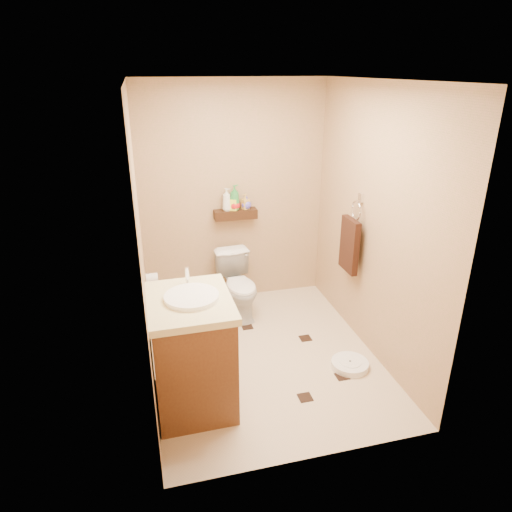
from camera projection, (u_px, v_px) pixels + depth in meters
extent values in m
plane|color=#C6AD91|center=(264.00, 355.00, 4.25)|extent=(2.50, 2.50, 0.00)
cube|color=tan|center=(234.00, 196.00, 4.91)|extent=(2.00, 0.04, 2.40)
cube|color=tan|center=(321.00, 304.00, 2.67)|extent=(2.00, 0.04, 2.40)
cube|color=tan|center=(141.00, 245.00, 3.56)|extent=(0.04, 2.50, 2.40)
cube|color=tan|center=(374.00, 225.00, 4.02)|extent=(0.04, 2.50, 2.40)
cube|color=silver|center=(266.00, 80.00, 3.33)|extent=(2.00, 2.50, 0.02)
cube|color=#32190D|center=(236.00, 214.00, 4.91)|extent=(0.46, 0.14, 0.10)
cube|color=black|center=(227.00, 371.00, 4.02)|extent=(0.11, 0.11, 0.01)
cube|color=black|center=(305.00, 338.00, 4.51)|extent=(0.11, 0.11, 0.01)
cube|color=black|center=(305.00, 397.00, 3.70)|extent=(0.11, 0.11, 0.01)
cube|color=black|center=(198.00, 330.00, 4.64)|extent=(0.11, 0.11, 0.01)
cube|color=black|center=(342.00, 376.00, 3.96)|extent=(0.11, 0.11, 0.01)
cube|color=black|center=(247.00, 327.00, 4.71)|extent=(0.11, 0.11, 0.01)
imported|color=white|center=(239.00, 285.00, 4.86)|extent=(0.43, 0.68, 0.67)
cube|color=brown|center=(192.00, 356.00, 3.50)|extent=(0.59, 0.72, 0.87)
cube|color=beige|center=(189.00, 303.00, 3.33)|extent=(0.63, 0.76, 0.06)
cylinder|color=white|center=(192.00, 298.00, 3.32)|extent=(0.40, 0.40, 0.06)
cylinder|color=silver|center=(187.00, 275.00, 3.51)|extent=(0.03, 0.03, 0.13)
cylinder|color=white|center=(350.00, 364.00, 4.07)|extent=(0.43, 0.43, 0.06)
cylinder|color=white|center=(350.00, 361.00, 4.05)|extent=(0.20, 0.20, 0.01)
cylinder|color=#19665C|center=(187.00, 318.00, 4.78)|extent=(0.10, 0.10, 0.11)
cylinder|color=white|center=(186.00, 301.00, 4.70)|extent=(0.02, 0.02, 0.31)
sphere|color=white|center=(185.00, 288.00, 4.64)|extent=(0.07, 0.07, 0.07)
cube|color=silver|center=(361.00, 198.00, 4.17)|extent=(0.03, 0.06, 0.08)
torus|color=silver|center=(356.00, 210.00, 4.21)|extent=(0.02, 0.19, 0.19)
cube|color=#331A0F|center=(349.00, 245.00, 4.33)|extent=(0.06, 0.30, 0.52)
cylinder|color=white|center=(152.00, 279.00, 4.39)|extent=(0.11, 0.11, 0.11)
cylinder|color=silver|center=(147.00, 274.00, 4.35)|extent=(0.04, 0.02, 0.02)
imported|color=silver|center=(227.00, 199.00, 4.82)|extent=(0.13, 0.13, 0.24)
imported|color=#F6FF35|center=(233.00, 202.00, 4.85)|extent=(0.11, 0.11, 0.18)
imported|color=red|center=(235.00, 203.00, 4.86)|extent=(0.15, 0.15, 0.15)
imported|color=#2E8B3C|center=(235.00, 198.00, 4.83)|extent=(0.14, 0.14, 0.27)
imported|color=gold|center=(245.00, 202.00, 4.88)|extent=(0.10, 0.10, 0.17)
imported|color=#554CC0|center=(246.00, 203.00, 4.89)|extent=(0.13, 0.13, 0.14)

